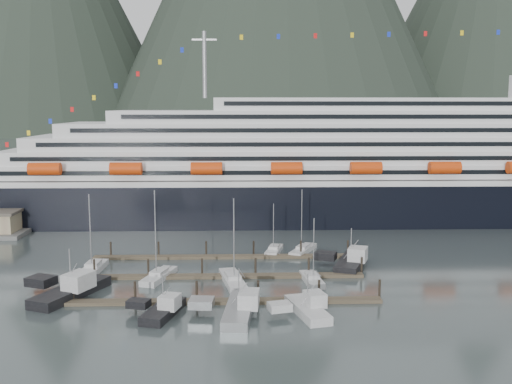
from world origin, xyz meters
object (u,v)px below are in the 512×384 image
(sailboat_b, at_px, (159,276))
(trawler_b, at_px, (162,310))
(trawler_c, at_px, (238,308))
(trawler_e, at_px, (350,262))
(trawler_a, at_px, (70,290))
(sailboat_a, at_px, (93,269))
(sailboat_g, at_px, (303,250))
(sailboat_f, at_px, (274,251))
(sailboat_d, at_px, (233,281))
(cruise_ship, at_px, (365,172))
(trawler_d, at_px, (307,308))
(sailboat_h, at_px, (312,280))

(sailboat_b, height_order, trawler_b, sailboat_b)
(trawler_c, bearing_deg, trawler_e, -34.32)
(trawler_a, bearing_deg, sailboat_a, 22.66)
(sailboat_g, bearing_deg, sailboat_a, 133.83)
(sailboat_f, bearing_deg, sailboat_d, 172.12)
(sailboat_a, distance_m, sailboat_d, 25.43)
(sailboat_f, relative_size, trawler_b, 1.01)
(trawler_c, bearing_deg, cruise_ship, -19.01)
(cruise_ship, xyz_separation_m, trawler_a, (-57.18, -61.29, -11.04))
(sailboat_a, bearing_deg, trawler_d, -120.33)
(trawler_a, distance_m, trawler_c, 26.62)
(sailboat_b, distance_m, sailboat_f, 26.68)
(sailboat_d, xyz_separation_m, sailboat_h, (12.85, 0.21, -0.03))
(trawler_c, bearing_deg, trawler_d, -84.69)
(cruise_ship, distance_m, trawler_b, 82.47)
(sailboat_b, xyz_separation_m, sailboat_f, (20.11, 17.53, -0.05))
(trawler_b, distance_m, trawler_e, 38.34)
(sailboat_d, bearing_deg, trawler_d, -155.43)
(sailboat_h, distance_m, trawler_a, 37.74)
(cruise_ship, distance_m, sailboat_a, 75.11)
(sailboat_h, bearing_deg, sailboat_f, 8.14)
(sailboat_d, height_order, trawler_b, sailboat_d)
(sailboat_d, relative_size, sailboat_f, 1.43)
(sailboat_a, xyz_separation_m, sailboat_g, (37.74, 12.54, -0.03))
(sailboat_d, bearing_deg, trawler_a, 93.52)
(cruise_ship, height_order, trawler_c, cruise_ship)
(sailboat_a, distance_m, sailboat_f, 34.43)
(sailboat_b, bearing_deg, trawler_d, -112.14)
(sailboat_a, height_order, sailboat_d, sailboat_d)
(sailboat_h, relative_size, trawler_c, 0.81)
(trawler_a, relative_size, trawler_e, 1.19)
(cruise_ship, relative_size, trawler_e, 16.60)
(trawler_a, xyz_separation_m, trawler_b, (14.90, -8.62, -0.17))
(sailboat_d, bearing_deg, sailboat_g, -44.05)
(cruise_ship, distance_m, trawler_d, 74.36)
(trawler_b, bearing_deg, cruise_ship, -15.64)
(trawler_e, bearing_deg, sailboat_f, 69.20)
(sailboat_f, relative_size, trawler_e, 0.80)
(cruise_ship, xyz_separation_m, trawler_e, (-12.16, -46.20, -11.07))
(sailboat_a, height_order, trawler_a, sailboat_a)
(trawler_a, bearing_deg, sailboat_h, -57.17)
(sailboat_d, distance_m, trawler_a, 25.11)
(sailboat_a, relative_size, sailboat_g, 1.09)
(trawler_d, bearing_deg, trawler_a, 61.70)
(trawler_a, bearing_deg, trawler_d, -80.75)
(sailboat_a, distance_m, trawler_e, 44.89)
(cruise_ship, bearing_deg, trawler_e, -104.74)
(trawler_b, distance_m, trawler_d, 19.75)
(trawler_d, bearing_deg, sailboat_d, 20.71)
(sailboat_d, height_order, trawler_d, sailboat_d)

